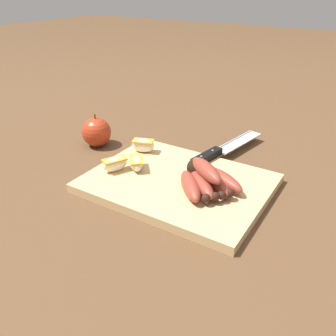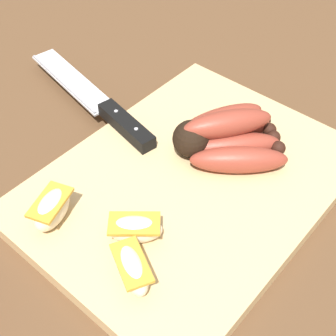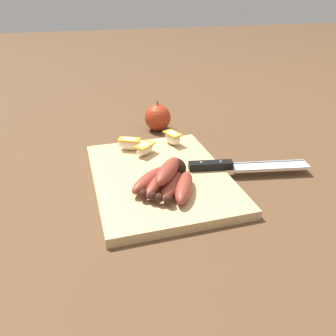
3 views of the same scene
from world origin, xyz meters
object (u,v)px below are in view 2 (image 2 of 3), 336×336
apple_wedge_near (135,229)px  apple_wedge_middle (52,209)px  banana_bunch (226,136)px  chefs_knife (106,109)px  apple_wedge_far (132,269)px

apple_wedge_near → apple_wedge_middle: bearing=115.6°
banana_bunch → apple_wedge_middle: banana_bunch is taller
chefs_knife → apple_wedge_middle: size_ratio=4.50×
apple_wedge_near → chefs_knife: bearing=54.2°
apple_wedge_middle → apple_wedge_far: apple_wedge_middle is taller
apple_wedge_near → apple_wedge_far: size_ratio=0.97×
chefs_knife → banana_bunch: bearing=-74.3°
banana_bunch → chefs_knife: banana_bunch is taller
apple_wedge_far → apple_wedge_middle: bearing=91.6°
chefs_knife → apple_wedge_far: (-0.16, -0.21, 0.01)m
chefs_knife → apple_wedge_near: (-0.13, -0.17, 0.01)m
banana_bunch → apple_wedge_middle: 0.22m
chefs_knife → apple_wedge_far: apple_wedge_far is taller
apple_wedge_near → apple_wedge_middle: size_ratio=1.00×
banana_bunch → chefs_knife: size_ratio=0.56×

